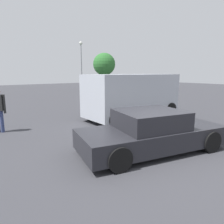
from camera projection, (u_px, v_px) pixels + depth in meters
ground_plane at (153, 154)px, 6.00m from camera, size 80.00×80.00×0.00m
sedan_foreground at (152, 132)px, 6.20m from camera, size 4.75×2.74×1.25m
van_white at (132, 95)px, 10.56m from camera, size 5.00×2.22×2.27m
light_post_near at (81, 58)px, 27.06m from camera, size 0.44×0.44×6.36m
tree_back_left at (104, 65)px, 25.84m from camera, size 2.80×2.80×4.81m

